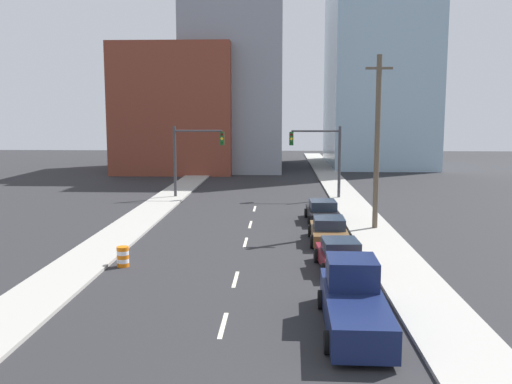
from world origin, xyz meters
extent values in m
cube|color=#9E9B93|center=(-7.46, 45.40, 0.07)|extent=(2.74, 90.81, 0.15)
cube|color=#9E9B93|center=(7.46, 45.40, 0.07)|extent=(2.74, 90.81, 0.15)
cube|color=beige|center=(0.00, 8.88, 0.00)|extent=(0.16, 2.40, 0.01)
cube|color=beige|center=(0.00, 14.27, 0.00)|extent=(0.16, 2.40, 0.01)
cube|color=beige|center=(0.00, 21.38, 0.00)|extent=(0.16, 2.40, 0.01)
cube|color=beige|center=(0.00, 26.50, 0.00)|extent=(0.16, 2.40, 0.01)
cube|color=beige|center=(0.00, 32.66, 0.00)|extent=(0.16, 2.40, 0.01)
cube|color=brown|center=(-10.70, 62.18, 7.56)|extent=(14.00, 16.00, 15.13)
cube|color=gray|center=(-3.92, 66.18, 11.02)|extent=(12.00, 20.00, 22.03)
cube|color=#99B7CC|center=(15.09, 70.18, 18.93)|extent=(13.00, 20.00, 37.87)
cylinder|color=#38383D|center=(-6.95, 37.90, 3.03)|extent=(0.24, 0.24, 6.06)
cylinder|color=#38383D|center=(-4.95, 37.90, 5.66)|extent=(4.00, 0.16, 0.16)
cube|color=#194C1E|center=(-2.95, 37.90, 5.03)|extent=(0.34, 0.32, 1.10)
cylinder|color=#4C0C0C|center=(-2.95, 37.73, 5.37)|extent=(0.22, 0.04, 0.22)
cylinder|color=yellow|center=(-2.95, 37.73, 5.03)|extent=(0.22, 0.04, 0.22)
cylinder|color=#0C3F14|center=(-2.95, 37.73, 4.69)|extent=(0.22, 0.04, 0.22)
cylinder|color=#38383D|center=(6.82, 37.90, 3.03)|extent=(0.24, 0.24, 6.06)
cylinder|color=#38383D|center=(4.82, 37.90, 5.66)|extent=(4.00, 0.16, 0.16)
cube|color=#194C1E|center=(2.82, 37.90, 5.03)|extent=(0.34, 0.32, 1.10)
cylinder|color=#4C0C0C|center=(2.82, 37.73, 5.37)|extent=(0.22, 0.04, 0.22)
cylinder|color=yellow|center=(2.82, 37.73, 5.03)|extent=(0.22, 0.04, 0.22)
cylinder|color=#0C3F14|center=(2.82, 37.73, 4.69)|extent=(0.22, 0.04, 0.22)
cylinder|color=brown|center=(7.73, 25.12, 5.28)|extent=(0.32, 0.32, 10.55)
cube|color=brown|center=(7.73, 25.12, 9.75)|extent=(1.60, 0.14, 0.14)
cylinder|color=orange|center=(-5.42, 16.11, 0.10)|extent=(0.56, 0.56, 0.19)
cylinder|color=white|center=(-5.42, 16.11, 0.29)|extent=(0.56, 0.56, 0.19)
cylinder|color=orange|center=(-5.42, 16.11, 0.47)|extent=(0.56, 0.56, 0.19)
cylinder|color=white|center=(-5.42, 16.11, 0.67)|extent=(0.56, 0.56, 0.19)
cylinder|color=orange|center=(-5.42, 16.11, 0.85)|extent=(0.56, 0.56, 0.19)
cube|color=#141E47|center=(4.37, 8.70, 0.70)|extent=(2.04, 6.41, 1.01)
cube|color=#141E47|center=(4.39, 9.66, 1.69)|extent=(1.72, 1.94, 0.98)
cylinder|color=black|center=(3.42, 10.70, 0.34)|extent=(0.23, 0.69, 0.69)
cylinder|color=black|center=(5.40, 10.66, 0.34)|extent=(0.23, 0.69, 0.69)
cylinder|color=black|center=(3.34, 6.75, 0.34)|extent=(0.23, 0.69, 0.69)
cylinder|color=black|center=(5.32, 6.71, 0.34)|extent=(0.23, 0.69, 0.69)
cube|color=maroon|center=(4.67, 15.98, 0.50)|extent=(2.03, 4.36, 0.63)
cube|color=#1E2838|center=(4.67, 15.98, 1.11)|extent=(1.69, 2.00, 0.59)
cylinder|color=black|center=(3.67, 17.25, 0.33)|extent=(0.26, 0.67, 0.66)
cylinder|color=black|center=(5.53, 17.35, 0.33)|extent=(0.26, 0.67, 0.66)
cylinder|color=black|center=(3.81, 14.61, 0.33)|extent=(0.26, 0.67, 0.66)
cylinder|color=black|center=(5.68, 14.71, 0.33)|extent=(0.26, 0.67, 0.66)
cube|color=brown|center=(4.62, 21.59, 0.50)|extent=(1.94, 4.65, 0.62)
cube|color=#1E2838|center=(4.62, 21.59, 1.11)|extent=(1.68, 2.10, 0.59)
cylinder|color=black|center=(3.66, 23.03, 0.35)|extent=(0.23, 0.71, 0.71)
cylinder|color=black|center=(5.61, 23.01, 0.35)|extent=(0.23, 0.71, 0.71)
cylinder|color=black|center=(3.63, 20.16, 0.35)|extent=(0.23, 0.71, 0.71)
cylinder|color=black|center=(5.58, 20.14, 0.35)|extent=(0.23, 0.71, 0.71)
cube|color=black|center=(4.73, 27.76, 0.49)|extent=(2.04, 4.71, 0.65)
cube|color=#1E2838|center=(4.73, 27.76, 1.11)|extent=(1.73, 2.15, 0.59)
cylinder|color=black|center=(3.71, 29.18, 0.31)|extent=(0.24, 0.63, 0.62)
cylinder|color=black|center=(5.67, 29.24, 0.31)|extent=(0.24, 0.63, 0.62)
cylinder|color=black|center=(3.80, 26.29, 0.31)|extent=(0.24, 0.63, 0.62)
cylinder|color=black|center=(5.76, 26.35, 0.31)|extent=(0.24, 0.63, 0.62)
camera|label=1|loc=(1.89, -9.52, 7.11)|focal=40.00mm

